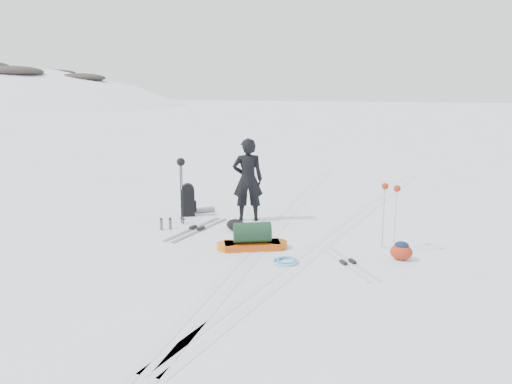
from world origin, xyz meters
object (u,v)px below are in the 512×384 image
(expedition_rucksack, at_px, (190,201))
(ski_poles_black, at_px, (181,170))
(skier, at_px, (248,180))
(pulk_sled, at_px, (252,239))

(expedition_rucksack, bearing_deg, ski_poles_black, -105.05)
(skier, relative_size, pulk_sled, 1.38)
(skier, xyz_separation_m, pulk_sled, (0.82, -1.94, -0.75))
(expedition_rucksack, xyz_separation_m, ski_poles_black, (0.17, -0.72, 0.86))
(skier, distance_m, pulk_sled, 2.24)
(skier, height_order, ski_poles_black, skier)
(ski_poles_black, bearing_deg, pulk_sled, -43.20)
(expedition_rucksack, bearing_deg, pulk_sled, -67.76)
(pulk_sled, height_order, ski_poles_black, ski_poles_black)
(pulk_sled, distance_m, expedition_rucksack, 2.94)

